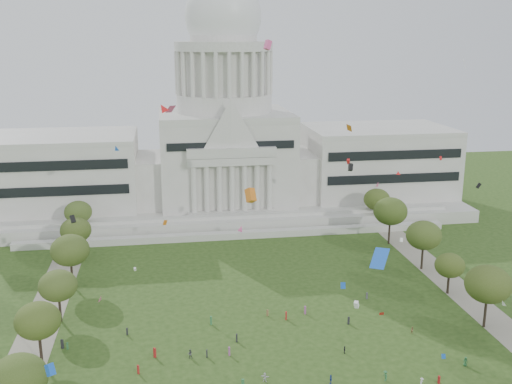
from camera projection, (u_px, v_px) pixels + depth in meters
name	position (u px, v px, depth m)	size (l,w,h in m)	color
capitol	(225.00, 147.00, 205.32)	(160.00, 64.50, 91.30)	beige
path_left	(39.00, 331.00, 123.89)	(8.00, 160.00, 0.04)	gray
path_right	(471.00, 300.00, 138.29)	(8.00, 160.00, 0.04)	gray
row_tree_l_1	(18.00, 378.00, 90.71)	(8.86, 8.86, 12.59)	black
row_tree_l_2	(38.00, 321.00, 110.05)	(8.42, 8.42, 11.97)	black
row_tree_r_2	(488.00, 284.00, 123.27)	(9.55, 9.55, 13.58)	black
row_tree_l_3	(58.00, 286.00, 126.14)	(8.12, 8.12, 11.55)	black
row_tree_r_3	(450.00, 265.00, 140.25)	(7.01, 7.01, 9.98)	black
row_tree_l_4	(70.00, 250.00, 143.53)	(9.29, 9.29, 13.21)	black
row_tree_r_4	(424.00, 235.00, 154.61)	(9.19, 9.19, 13.06)	black
row_tree_l_5	(76.00, 230.00, 161.37)	(8.33, 8.33, 11.85)	black
row_tree_r_5	(390.00, 211.00, 173.51)	(9.82, 9.82, 13.96)	black
row_tree_l_6	(78.00, 212.00, 178.48)	(8.19, 8.19, 11.64)	black
row_tree_r_6	(377.00, 199.00, 191.38)	(8.42, 8.42, 11.97)	black
person_0	(465.00, 361.00, 110.65)	(0.89, 0.58, 1.82)	#33723F
person_2	(412.00, 330.00, 122.73)	(0.73, 0.45, 1.50)	olive
person_3	(385.00, 376.00, 105.87)	(1.27, 0.66, 1.97)	#33723F
person_4	(331.00, 379.00, 104.98)	(1.03, 0.56, 1.75)	navy
person_5	(265.00, 377.00, 105.62)	(1.61, 0.64, 1.74)	silver
person_8	(190.00, 354.00, 113.38)	(0.87, 0.54, 1.80)	#4C4C51
person_9	(422.00, 382.00, 104.30)	(1.04, 0.54, 1.61)	silver
person_10	(345.00, 350.00, 115.06)	(0.89, 0.49, 1.52)	#26262B
distant_crowd	(211.00, 354.00, 113.34)	(67.85, 41.80, 1.94)	#26262B
kite_swarm	(284.00, 199.00, 102.62)	(92.94, 103.66, 62.17)	red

